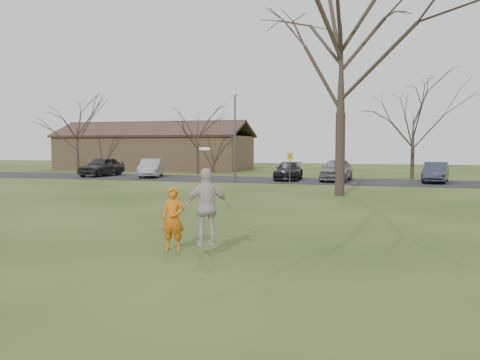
{
  "coord_description": "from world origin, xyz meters",
  "views": [
    {
      "loc": [
        4.62,
        -11.17,
        2.61
      ],
      "look_at": [
        0.0,
        4.0,
        1.5
      ],
      "focal_mm": 37.77,
      "sensor_mm": 36.0,
      "label": 1
    }
  ],
  "objects_px": {
    "car_3": "(289,171)",
    "car_5": "(436,172)",
    "car_4": "(337,170)",
    "player_defender": "(173,219)",
    "car_0": "(102,166)",
    "lamp_post": "(235,125)",
    "building": "(154,151)",
    "big_tree": "(341,58)",
    "car_1": "(151,168)",
    "catching_play": "(207,207)"
  },
  "relations": [
    {
      "from": "car_0",
      "to": "car_3",
      "type": "height_order",
      "value": "car_0"
    },
    {
      "from": "car_5",
      "to": "building",
      "type": "bearing_deg",
      "value": 164.23
    },
    {
      "from": "car_1",
      "to": "car_3",
      "type": "relative_size",
      "value": 0.98
    },
    {
      "from": "catching_play",
      "to": "big_tree",
      "type": "xyz_separation_m",
      "value": [
        1.55,
        15.13,
        5.85
      ]
    },
    {
      "from": "car_4",
      "to": "car_5",
      "type": "relative_size",
      "value": 1.11
    },
    {
      "from": "catching_play",
      "to": "player_defender",
      "type": "bearing_deg",
      "value": 163.84
    },
    {
      "from": "lamp_post",
      "to": "car_4",
      "type": "bearing_deg",
      "value": 21.74
    },
    {
      "from": "player_defender",
      "to": "car_0",
      "type": "height_order",
      "value": "car_0"
    },
    {
      "from": "car_0",
      "to": "catching_play",
      "type": "bearing_deg",
      "value": -50.7
    },
    {
      "from": "car_1",
      "to": "car_4",
      "type": "height_order",
      "value": "car_4"
    },
    {
      "from": "car_5",
      "to": "building",
      "type": "height_order",
      "value": "building"
    },
    {
      "from": "car_0",
      "to": "building",
      "type": "bearing_deg",
      "value": 99.78
    },
    {
      "from": "player_defender",
      "to": "lamp_post",
      "type": "relative_size",
      "value": 0.25
    },
    {
      "from": "car_3",
      "to": "car_4",
      "type": "bearing_deg",
      "value": -5.46
    },
    {
      "from": "car_3",
      "to": "car_5",
      "type": "height_order",
      "value": "car_5"
    },
    {
      "from": "player_defender",
      "to": "car_3",
      "type": "xyz_separation_m",
      "value": [
        -2.19,
        25.08,
        -0.09
      ]
    },
    {
      "from": "lamp_post",
      "to": "car_5",
      "type": "bearing_deg",
      "value": 12.94
    },
    {
      "from": "car_1",
      "to": "car_4",
      "type": "bearing_deg",
      "value": -18.16
    },
    {
      "from": "player_defender",
      "to": "car_1",
      "type": "xyz_separation_m",
      "value": [
        -13.32,
        25.05,
        -0.02
      ]
    },
    {
      "from": "car_0",
      "to": "lamp_post",
      "type": "relative_size",
      "value": 0.74
    },
    {
      "from": "player_defender",
      "to": "car_4",
      "type": "distance_m",
      "value": 25.07
    },
    {
      "from": "car_4",
      "to": "building",
      "type": "relative_size",
      "value": 0.23
    },
    {
      "from": "player_defender",
      "to": "car_0",
      "type": "distance_m",
      "value": 30.81
    },
    {
      "from": "player_defender",
      "to": "car_5",
      "type": "xyz_separation_m",
      "value": [
        7.94,
        25.42,
        -0.05
      ]
    },
    {
      "from": "car_1",
      "to": "big_tree",
      "type": "xyz_separation_m",
      "value": [
        15.88,
        -10.2,
        6.24
      ]
    },
    {
      "from": "car_0",
      "to": "car_5",
      "type": "relative_size",
      "value": 1.09
    },
    {
      "from": "car_1",
      "to": "car_4",
      "type": "xyz_separation_m",
      "value": [
        14.62,
        -0.01,
        0.08
      ]
    },
    {
      "from": "lamp_post",
      "to": "catching_play",
      "type": "bearing_deg",
      "value": -74.09
    },
    {
      "from": "car_3",
      "to": "car_5",
      "type": "xyz_separation_m",
      "value": [
        10.13,
        0.33,
        0.04
      ]
    },
    {
      "from": "car_3",
      "to": "player_defender",
      "type": "bearing_deg",
      "value": -89.63
    },
    {
      "from": "player_defender",
      "to": "car_4",
      "type": "bearing_deg",
      "value": 77.69
    },
    {
      "from": "catching_play",
      "to": "building",
      "type": "bearing_deg",
      "value": 118.21
    },
    {
      "from": "car_4",
      "to": "building",
      "type": "height_order",
      "value": "building"
    },
    {
      "from": "player_defender",
      "to": "big_tree",
      "type": "height_order",
      "value": "big_tree"
    },
    {
      "from": "car_0",
      "to": "car_4",
      "type": "height_order",
      "value": "car_4"
    },
    {
      "from": "car_1",
      "to": "big_tree",
      "type": "distance_m",
      "value": 19.88
    },
    {
      "from": "car_5",
      "to": "car_3",
      "type": "bearing_deg",
      "value": -169.48
    },
    {
      "from": "car_1",
      "to": "car_4",
      "type": "distance_m",
      "value": 14.62
    },
    {
      "from": "catching_play",
      "to": "car_1",
      "type": "bearing_deg",
      "value": 119.49
    },
    {
      "from": "car_5",
      "to": "car_0",
      "type": "bearing_deg",
      "value": -170.67
    },
    {
      "from": "car_5",
      "to": "player_defender",
      "type": "bearing_deg",
      "value": -98.71
    },
    {
      "from": "car_1",
      "to": "catching_play",
      "type": "bearing_deg",
      "value": -78.62
    },
    {
      "from": "lamp_post",
      "to": "big_tree",
      "type": "height_order",
      "value": "big_tree"
    },
    {
      "from": "car_1",
      "to": "big_tree",
      "type": "height_order",
      "value": "big_tree"
    },
    {
      "from": "car_4",
      "to": "player_defender",
      "type": "bearing_deg",
      "value": -90.27
    },
    {
      "from": "car_5",
      "to": "catching_play",
      "type": "distance_m",
      "value": 26.63
    },
    {
      "from": "car_3",
      "to": "building",
      "type": "xyz_separation_m",
      "value": [
        -17.26,
        12.76,
        1.24
      ]
    },
    {
      "from": "lamp_post",
      "to": "car_0",
      "type": "bearing_deg",
      "value": 167.46
    },
    {
      "from": "building",
      "to": "lamp_post",
      "type": "xyz_separation_m",
      "value": [
        14.0,
        -15.5,
        2.04
      ]
    },
    {
      "from": "car_1",
      "to": "lamp_post",
      "type": "xyz_separation_m",
      "value": [
        7.88,
        -2.7,
        3.21
      ]
    }
  ]
}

